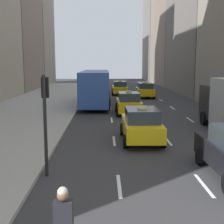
{
  "coord_description": "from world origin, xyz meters",
  "views": [
    {
      "loc": [
        -0.64,
        -1.72,
        3.99
      ],
      "look_at": [
        -0.27,
        15.78,
        1.25
      ],
      "focal_mm": 50.0,
      "sensor_mm": 36.0,
      "label": 1
    }
  ],
  "objects": [
    {
      "name": "taxi_third",
      "position": [
        1.2,
        38.03,
        0.88
      ],
      "size": [
        2.02,
        4.4,
        1.87
      ],
      "color": "yellow",
      "rests_on": "ground"
    },
    {
      "name": "sidewalk_left",
      "position": [
        -7.0,
        27.0,
        0.07
      ],
      "size": [
        8.0,
        66.0,
        0.15
      ],
      "primitive_type": "cube",
      "color": "#9E9E99",
      "rests_on": "ground"
    },
    {
      "name": "city_bus",
      "position": [
        -1.61,
        28.37,
        1.79
      ],
      "size": [
        2.8,
        11.61,
        3.25
      ],
      "color": "#2D519E",
      "rests_on": "ground"
    },
    {
      "name": "taxi_fourth",
      "position": [
        4.0,
        34.64,
        0.88
      ],
      "size": [
        2.02,
        4.4,
        1.87
      ],
      "color": "yellow",
      "rests_on": "ground"
    },
    {
      "name": "traffic_light_pole",
      "position": [
        -2.75,
        9.1,
        2.41
      ],
      "size": [
        0.24,
        0.42,
        3.6
      ],
      "color": "black",
      "rests_on": "ground"
    },
    {
      "name": "taxi_lead",
      "position": [
        1.2,
        22.75,
        0.88
      ],
      "size": [
        2.02,
        4.4,
        1.87
      ],
      "color": "yellow",
      "rests_on": "ground"
    },
    {
      "name": "taxi_second",
      "position": [
        1.2,
        13.94,
        0.88
      ],
      "size": [
        2.02,
        4.4,
        1.87
      ],
      "color": "yellow",
      "rests_on": "ground"
    },
    {
      "name": "lane_markings",
      "position": [
        2.6,
        23.0,
        0.01
      ],
      "size": [
        5.72,
        56.0,
        0.01
      ],
      "color": "white",
      "rests_on": "ground"
    }
  ]
}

